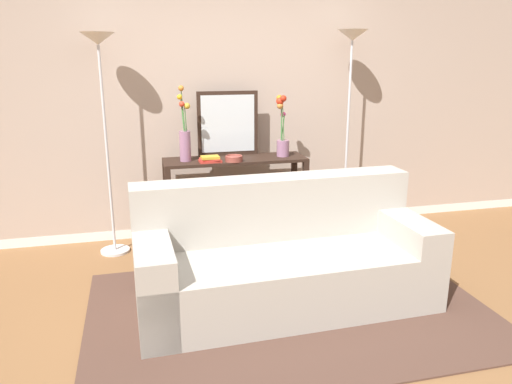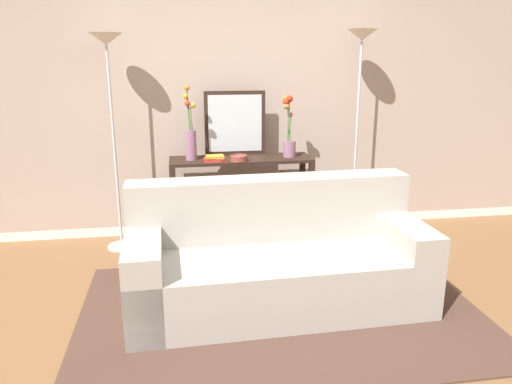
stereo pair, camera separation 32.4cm
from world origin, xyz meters
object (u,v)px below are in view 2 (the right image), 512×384
object	(u,v)px
floor_lamp_right	(360,77)
book_row_under_console	(199,237)
console_table	(241,184)
vase_tall_flowers	(191,138)
couch	(276,262)
book_stack	(215,159)
wall_mirror	(235,123)
vase_short_flowers	(289,133)
floor_lamp_left	(109,83)
fruit_bowl	(239,158)

from	to	relation	value
floor_lamp_right	book_row_under_console	distance (m)	2.13
console_table	floor_lamp_right	xyz separation A→B (m)	(1.12, 0.01, 0.98)
vase_tall_flowers	floor_lamp_right	bearing A→B (deg)	0.88
couch	floor_lamp_right	xyz separation A→B (m)	(1.02, 1.26, 1.23)
couch	book_stack	bearing A→B (deg)	106.79
wall_mirror	vase_short_flowers	bearing A→B (deg)	-20.26
floor_lamp_left	fruit_bowl	bearing A→B (deg)	-7.19
console_table	vase_short_flowers	size ratio (longest dim) A/B	2.31
floor_lamp_left	fruit_bowl	world-z (taller)	floor_lamp_left
floor_lamp_right	vase_short_flowers	size ratio (longest dim) A/B	3.45
floor_lamp_left	book_stack	xyz separation A→B (m)	(0.88, -0.12, -0.66)
vase_short_flowers	vase_tall_flowers	bearing A→B (deg)	-179.96
fruit_bowl	book_row_under_console	distance (m)	0.88
couch	vase_short_flowers	xyz separation A→B (m)	(0.36, 1.24, 0.73)
floor_lamp_right	fruit_bowl	xyz separation A→B (m)	(-1.15, -0.14, -0.70)
couch	book_row_under_console	size ratio (longest dim) A/B	8.28
floor_lamp_left	vase_short_flowers	bearing A→B (deg)	-0.86
vase_tall_flowers	book_row_under_console	distance (m)	0.97
console_table	book_row_under_console	distance (m)	0.66
floor_lamp_left	fruit_bowl	distance (m)	1.29
floor_lamp_right	vase_short_flowers	xyz separation A→B (m)	(-0.67, -0.02, -0.50)
floor_lamp_left	vase_short_flowers	world-z (taller)	floor_lamp_left
floor_lamp_right	book_stack	bearing A→B (deg)	-174.88
console_table	fruit_bowl	distance (m)	0.31
floor_lamp_left	vase_short_flowers	xyz separation A→B (m)	(1.58, -0.02, -0.46)
floor_lamp_right	fruit_bowl	world-z (taller)	floor_lamp_right
console_table	vase_tall_flowers	world-z (taller)	vase_tall_flowers
floor_lamp_left	book_row_under_console	bearing A→B (deg)	-0.90
couch	floor_lamp_right	world-z (taller)	floor_lamp_right
vase_tall_flowers	book_stack	bearing A→B (deg)	-25.50
console_table	book_row_under_console	xyz separation A→B (m)	(-0.41, 0.00, -0.51)
floor_lamp_right	couch	bearing A→B (deg)	-129.11
couch	vase_short_flowers	distance (m)	1.48
console_table	vase_short_flowers	distance (m)	0.65
floor_lamp_right	fruit_bowl	size ratio (longest dim) A/B	12.63
vase_tall_flowers	book_stack	distance (m)	0.29
wall_mirror	console_table	bearing A→B (deg)	-78.78
floor_lamp_left	book_stack	distance (m)	1.11
vase_tall_flowers	fruit_bowl	bearing A→B (deg)	-15.14
book_stack	book_row_under_console	bearing A→B (deg)	145.09
floor_lamp_left	wall_mirror	bearing A→B (deg)	7.96
couch	vase_short_flowers	world-z (taller)	vase_short_flowers
couch	floor_lamp_right	distance (m)	2.04
console_table	book_row_under_console	bearing A→B (deg)	180.00
vase_tall_flowers	book_row_under_console	bearing A→B (deg)	15.52
wall_mirror	floor_lamp_left	bearing A→B (deg)	-172.04
floor_lamp_left	couch	bearing A→B (deg)	-45.87
console_table	book_row_under_console	world-z (taller)	console_table
vase_tall_flowers	vase_short_flowers	bearing A→B (deg)	0.04
vase_tall_flowers	book_stack	xyz separation A→B (m)	(0.21, -0.10, -0.18)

